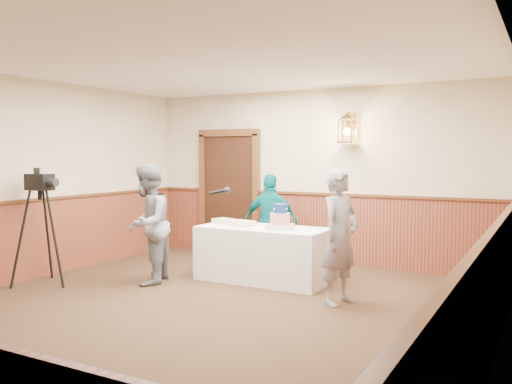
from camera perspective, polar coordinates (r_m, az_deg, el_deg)
ground at (r=6.01m, az=-7.14°, el=-13.02°), size 7.00×7.00×0.00m
room_shell at (r=6.16m, az=-5.19°, el=1.79°), size 6.02×7.02×2.81m
display_table at (r=7.55m, az=0.74°, el=-6.55°), size 1.80×0.80×0.75m
tiered_cake at (r=7.26m, az=2.54°, el=-2.89°), size 0.40×0.40×0.34m
sheet_cake_yellow at (r=7.63m, az=-1.57°, el=-3.31°), size 0.39×0.33×0.07m
sheet_cake_green at (r=7.93m, az=-3.43°, el=-3.05°), size 0.34×0.30×0.07m
interviewer at (r=7.48m, az=-11.33°, el=-3.31°), size 1.57×0.96×1.63m
baker at (r=6.42m, az=8.84°, el=-4.67°), size 0.52×0.66×1.59m
assistant_p at (r=8.35m, az=1.57°, el=-3.08°), size 0.90×0.48×1.45m
tv_camera_rig at (r=7.82m, az=-21.69°, el=-4.26°), size 0.58×0.55×1.50m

